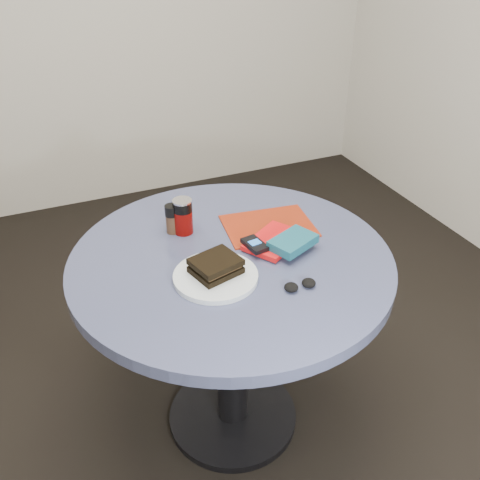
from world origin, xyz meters
name	(u,v)px	position (x,y,z in m)	size (l,w,h in m)	color
ground	(233,417)	(0.00, 0.00, 0.00)	(4.00, 4.00, 0.00)	black
table	(232,297)	(0.00, 0.00, 0.59)	(1.00, 1.00, 0.75)	black
plate	(216,277)	(-0.09, -0.09, 0.76)	(0.25, 0.25, 0.02)	silver
sandwich	(216,266)	(-0.08, -0.08, 0.79)	(0.15, 0.14, 0.05)	black
soda_can	(183,216)	(-0.09, 0.19, 0.81)	(0.07, 0.07, 0.12)	#6C0805
pepper_grinder	(172,219)	(-0.12, 0.21, 0.80)	(0.05, 0.05, 0.10)	#3E291A
magazine	(268,226)	(0.18, 0.11, 0.75)	(0.29, 0.22, 0.01)	maroon
red_book	(274,241)	(0.15, 0.01, 0.76)	(0.19, 0.13, 0.02)	red
novel	(293,242)	(0.19, -0.05, 0.79)	(0.15, 0.09, 0.03)	#134B5D
mp3_player	(255,244)	(0.08, -0.01, 0.78)	(0.06, 0.10, 0.02)	black
headphones	(300,285)	(0.12, -0.23, 0.76)	(0.10, 0.04, 0.02)	black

